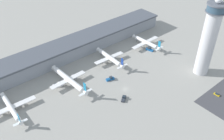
% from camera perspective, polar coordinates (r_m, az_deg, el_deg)
% --- Properties ---
extents(ground_plane, '(1000.00, 1000.00, 0.00)m').
position_cam_1_polar(ground_plane, '(196.52, 3.06, -4.40)').
color(ground_plane, '#9E9B93').
extents(terminal_building, '(202.24, 25.00, 14.17)m').
position_cam_1_polar(terminal_building, '(238.20, -8.42, 5.35)').
color(terminal_building, '#9399A3').
rests_on(terminal_building, ground).
extents(control_tower, '(15.09, 15.09, 66.25)m').
position_cam_1_polar(control_tower, '(210.69, 21.21, 6.67)').
color(control_tower, silver).
rests_on(control_tower, ground).
extents(airplane_gate_alpha, '(36.56, 36.56, 11.21)m').
position_cam_1_polar(airplane_gate_alpha, '(189.26, -22.11, -8.02)').
color(airplane_gate_alpha, white).
rests_on(airplane_gate_alpha, ground).
extents(airplane_gate_bravo, '(31.87, 45.14, 13.71)m').
position_cam_1_polar(airplane_gate_bravo, '(200.97, -9.85, -2.18)').
color(airplane_gate_bravo, white).
rests_on(airplane_gate_bravo, ground).
extents(airplane_gate_charlie, '(30.32, 37.14, 12.83)m').
position_cam_1_polar(airplane_gate_charlie, '(224.03, -0.53, 2.84)').
color(airplane_gate_charlie, white).
rests_on(airplane_gate_charlie, ground).
extents(airplane_gate_delta, '(34.76, 34.85, 12.35)m').
position_cam_1_polar(airplane_gate_delta, '(250.26, 7.78, 6.30)').
color(airplane_gate_delta, white).
rests_on(airplane_gate_delta, ground).
extents(service_truck_catering, '(4.24, 7.88, 2.99)m').
position_cam_1_polar(service_truck_catering, '(245.46, 8.57, 4.66)').
color(service_truck_catering, black).
rests_on(service_truck_catering, ground).
extents(service_truck_fuel, '(7.13, 6.15, 2.57)m').
position_cam_1_polar(service_truck_fuel, '(187.15, 2.69, -6.51)').
color(service_truck_fuel, black).
rests_on(service_truck_fuel, ground).
extents(service_truck_baggage, '(6.93, 6.41, 2.47)m').
position_cam_1_polar(service_truck_baggage, '(203.01, -12.56, -3.53)').
color(service_truck_baggage, black).
rests_on(service_truck_baggage, ground).
extents(service_truck_water, '(7.40, 4.12, 2.85)m').
position_cam_1_polar(service_truck_water, '(204.85, -0.39, -2.03)').
color(service_truck_water, black).
rests_on(service_truck_water, ground).
extents(car_grey_coupe, '(1.85, 4.64, 1.48)m').
position_cam_1_polar(car_grey_coupe, '(206.79, 22.82, -5.17)').
color(car_grey_coupe, black).
rests_on(car_grey_coupe, ground).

